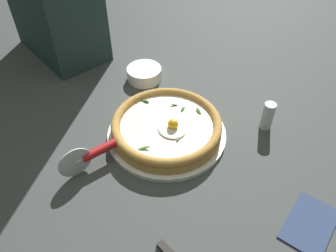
{
  "coord_description": "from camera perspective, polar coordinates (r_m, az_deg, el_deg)",
  "views": [
    {
      "loc": [
        -0.55,
        0.38,
        0.65
      ],
      "look_at": [
        -0.04,
        -0.0,
        0.03
      ],
      "focal_mm": 35.79,
      "sensor_mm": 36.0,
      "label": 1
    }
  ],
  "objects": [
    {
      "name": "pizza",
      "position": [
        0.89,
        0.01,
        0.09
      ],
      "size": [
        0.29,
        0.29,
        0.06
      ],
      "color": "#BE8A45",
      "rests_on": "pizza_plate"
    },
    {
      "name": "ground_plane",
      "position": [
        0.94,
        -1.61,
        -0.88
      ],
      "size": [
        2.4,
        2.4,
        0.03
      ],
      "primitive_type": "cube",
      "color": "#3B3F3F",
      "rests_on": "ground"
    },
    {
      "name": "side_bowl",
      "position": [
        1.1,
        -4.06,
        8.88
      ],
      "size": [
        0.11,
        0.11,
        0.04
      ],
      "primitive_type": "cylinder",
      "color": "white",
      "rests_on": "ground"
    },
    {
      "name": "pepper_shaker",
      "position": [
        0.94,
        16.61,
        1.63
      ],
      "size": [
        0.03,
        0.03,
        0.08
      ],
      "primitive_type": "cylinder",
      "color": "silver",
      "rests_on": "ground"
    },
    {
      "name": "pizza_cutter",
      "position": [
        0.83,
        -12.83,
        -4.71
      ],
      "size": [
        0.02,
        0.15,
        0.08
      ],
      "color": "silver",
      "rests_on": "ground"
    },
    {
      "name": "pizza_plate",
      "position": [
        0.91,
        0.0,
        -1.18
      ],
      "size": [
        0.32,
        0.32,
        0.01
      ],
      "primitive_type": "cylinder",
      "color": "white",
      "rests_on": "ground"
    },
    {
      "name": "folded_napkin",
      "position": [
        0.8,
        23.06,
        -15.07
      ],
      "size": [
        0.13,
        0.16,
        0.01
      ],
      "primitive_type": "cube",
      "rotation": [
        0.0,
        0.0,
        5.0
      ],
      "color": "navy",
      "rests_on": "ground"
    }
  ]
}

